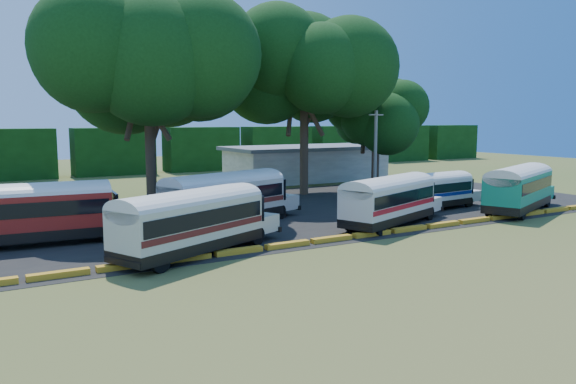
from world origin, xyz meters
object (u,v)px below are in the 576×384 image
bus_white_red (390,198)px  bus_teal (520,186)px  bus_cream_west (193,218)px  tree_west (147,51)px  bus_red (33,210)px

bus_white_red → bus_teal: size_ratio=0.94×
bus_cream_west → bus_teal: 26.62m
tree_west → bus_teal: bearing=-32.2°
bus_red → tree_west: tree_west is taller
bus_white_red → tree_west: size_ratio=0.60×
bus_red → bus_white_red: bearing=-10.7°
bus_cream_west → bus_white_red: size_ratio=1.03×
bus_red → tree_west: size_ratio=0.64×
bus_teal → bus_red: bearing=146.7°
bus_red → bus_teal: size_ratio=0.99×
bus_red → bus_white_red: size_ratio=1.05×
bus_red → bus_teal: 34.19m
bus_white_red → bus_teal: bus_teal is taller
bus_cream_west → bus_white_red: bus_cream_west is taller
bus_cream_west → tree_west: (2.49, 15.66, 10.26)m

